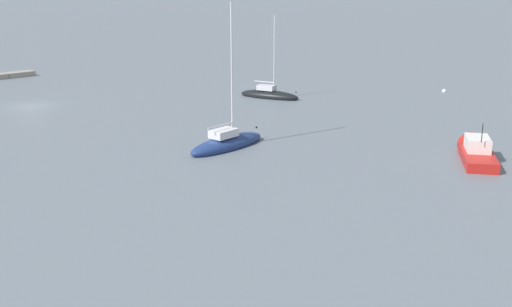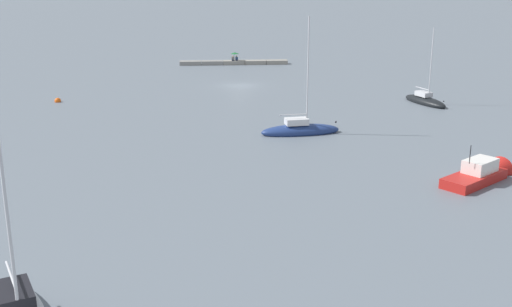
{
  "view_description": "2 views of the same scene",
  "coord_description": "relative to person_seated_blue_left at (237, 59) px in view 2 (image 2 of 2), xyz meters",
  "views": [
    {
      "loc": [
        24.65,
        58.21,
        12.38
      ],
      "look_at": [
        -1.39,
        29.56,
        1.38
      ],
      "focal_mm": 45.92,
      "sensor_mm": 36.0,
      "label": 1
    },
    {
      "loc": [
        3.72,
        77.04,
        14.24
      ],
      "look_at": [
        0.62,
        35.44,
        1.85
      ],
      "focal_mm": 44.68,
      "sensor_mm": 36.0,
      "label": 2
    }
  ],
  "objects": [
    {
      "name": "motorboat_red_mid",
      "position": [
        -14.46,
        54.19,
        -0.46
      ],
      "size": [
        6.21,
        5.35,
        3.55
      ],
      "rotation": [
        0.0,
        0.0,
        2.22
      ],
      "color": "red",
      "rests_on": "ground_plane"
    },
    {
      "name": "ground_plane",
      "position": [
        0.43,
        17.42,
        -0.84
      ],
      "size": [
        500.0,
        500.0,
        0.0
      ],
      "primitive_type": "plane",
      "color": "slate"
    },
    {
      "name": "seawall_pier",
      "position": [
        0.43,
        -0.1,
        -0.55
      ],
      "size": [
        16.01,
        1.51,
        0.58
      ],
      "color": "gray",
      "rests_on": "ground_plane"
    },
    {
      "name": "person_seated_blue_left",
      "position": [
        0.0,
        0.0,
        0.0
      ],
      "size": [
        0.41,
        0.61,
        0.73
      ],
      "rotation": [
        0.0,
        0.0,
        -0.04
      ],
      "color": "#1E2333",
      "rests_on": "seawall_pier"
    },
    {
      "name": "sailboat_navy_outer",
      "position": [
        -3.72,
        40.85,
        -0.48
      ],
      "size": [
        7.22,
        2.86,
        10.51
      ],
      "rotation": [
        0.0,
        0.0,
        1.7
      ],
      "color": "navy",
      "rests_on": "ground_plane"
    },
    {
      "name": "mooring_buoy_far",
      "position": [
        20.52,
        25.54,
        -0.72
      ],
      "size": [
        0.69,
        0.69,
        0.69
      ],
      "color": "#EA5914",
      "rests_on": "ground_plane"
    },
    {
      "name": "sailboat_black_mid",
      "position": [
        -18.81,
        29.28,
        -0.53
      ],
      "size": [
        3.85,
        6.45,
        8.33
      ],
      "rotation": [
        0.0,
        0.0,
        0.36
      ],
      "color": "black",
      "rests_on": "ground_plane"
    },
    {
      "name": "person_seated_grey_right",
      "position": [
        0.56,
        -0.03,
        0.0
      ],
      "size": [
        0.41,
        0.61,
        0.73
      ],
      "rotation": [
        0.0,
        0.0,
        -0.04
      ],
      "color": "#1E2333",
      "rests_on": "seawall_pier"
    },
    {
      "name": "umbrella_open_green",
      "position": [
        0.28,
        -0.07,
        0.85
      ],
      "size": [
        1.24,
        1.24,
        1.27
      ],
      "color": "black",
      "rests_on": "seawall_pier"
    }
  ]
}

